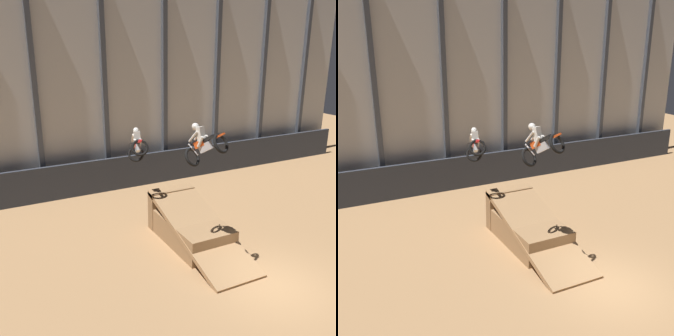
% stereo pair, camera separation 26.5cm
% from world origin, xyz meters
% --- Properties ---
extents(ground_plane, '(60.00, 60.00, 0.00)m').
position_xyz_m(ground_plane, '(0.00, 0.00, 0.00)').
color(ground_plane, '#9E754C').
extents(arena_back_wall, '(32.00, 0.40, 12.40)m').
position_xyz_m(arena_back_wall, '(0.00, 12.74, 6.20)').
color(arena_back_wall, silver).
rests_on(arena_back_wall, ground_plane).
extents(lower_barrier, '(31.36, 0.20, 1.96)m').
position_xyz_m(lower_barrier, '(0.00, 11.79, 0.98)').
color(lower_barrier, '#2D333D').
rests_on(lower_barrier, ground_plane).
extents(dirt_ramp, '(2.22, 5.86, 2.00)m').
position_xyz_m(dirt_ramp, '(-1.00, 4.41, 0.66)').
color(dirt_ramp, '#966F48').
rests_on(dirt_ramp, ground_plane).
extents(rider_bike_left_air, '(1.13, 1.81, 1.67)m').
position_xyz_m(rider_bike_left_air, '(-2.55, 6.39, 4.03)').
color(rider_bike_left_air, black).
extents(rider_bike_right_air, '(1.31, 1.82, 1.68)m').
position_xyz_m(rider_bike_right_air, '(-1.70, 2.32, 4.93)').
color(rider_bike_right_air, black).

